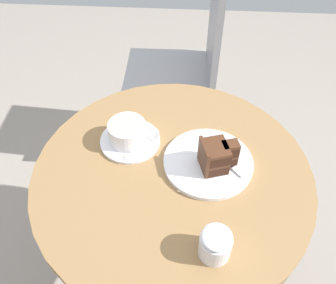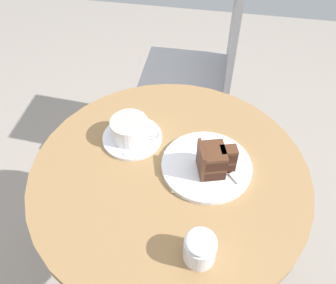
# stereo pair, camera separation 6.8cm
# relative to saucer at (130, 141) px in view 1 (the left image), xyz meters

# --- Properties ---
(ground_plane) EXTENTS (4.40, 4.40, 0.01)m
(ground_plane) POSITION_rel_saucer_xyz_m (0.12, -0.09, -0.70)
(ground_plane) COLOR gray
(ground_plane) RESTS_ON ground
(cafe_table) EXTENTS (0.70, 0.70, 0.69)m
(cafe_table) POSITION_rel_saucer_xyz_m (0.12, -0.09, -0.12)
(cafe_table) COLOR olive
(cafe_table) RESTS_ON ground
(saucer) EXTENTS (0.16, 0.16, 0.01)m
(saucer) POSITION_rel_saucer_xyz_m (0.00, 0.00, 0.00)
(saucer) COLOR white
(saucer) RESTS_ON cafe_table
(coffee_cup) EXTENTS (0.13, 0.10, 0.06)m
(coffee_cup) POSITION_rel_saucer_xyz_m (-0.00, -0.00, 0.03)
(coffee_cup) COLOR white
(coffee_cup) RESTS_ON saucer
(teaspoon) EXTENTS (0.07, 0.08, 0.00)m
(teaspoon) POSITION_rel_saucer_xyz_m (0.02, -0.04, 0.01)
(teaspoon) COLOR silver
(teaspoon) RESTS_ON saucer
(cake_plate) EXTENTS (0.23, 0.23, 0.01)m
(cake_plate) POSITION_rel_saucer_xyz_m (0.21, -0.06, 0.00)
(cake_plate) COLOR white
(cake_plate) RESTS_ON cafe_table
(cake_slice) EXTENTS (0.10, 0.08, 0.08)m
(cake_slice) POSITION_rel_saucer_xyz_m (0.22, -0.08, 0.04)
(cake_slice) COLOR #381E14
(cake_slice) RESTS_ON cake_plate
(fork) EXTENTS (0.10, 0.11, 0.00)m
(fork) POSITION_rel_saucer_xyz_m (0.26, -0.06, 0.01)
(fork) COLOR silver
(fork) RESTS_ON cake_plate
(napkin) EXTENTS (0.14, 0.15, 0.00)m
(napkin) POSITION_rel_saucer_xyz_m (0.19, -0.08, -0.00)
(napkin) COLOR beige
(napkin) RESTS_ON cafe_table
(cafe_chair) EXTENTS (0.38, 0.38, 0.92)m
(cafe_chair) POSITION_rel_saucer_xyz_m (0.15, 0.62, -0.15)
(cafe_chair) COLOR #9E9EA3
(cafe_chair) RESTS_ON ground
(sugar_pot) EXTENTS (0.07, 0.07, 0.08)m
(sugar_pot) POSITION_rel_saucer_xyz_m (0.22, -0.30, 0.03)
(sugar_pot) COLOR white
(sugar_pot) RESTS_ON cafe_table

